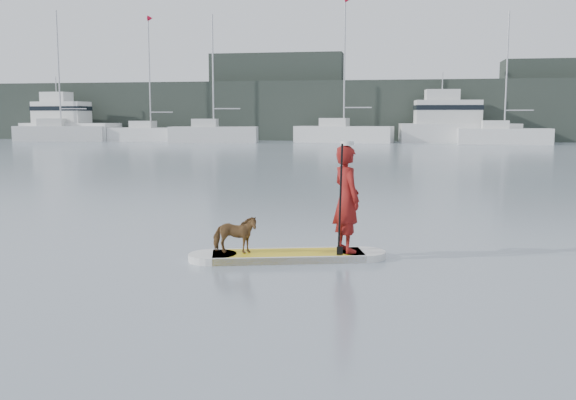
% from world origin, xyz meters
% --- Properties ---
extents(ground, '(140.00, 140.00, 0.00)m').
position_xyz_m(ground, '(0.00, 0.00, 0.00)').
color(ground, slate).
rests_on(ground, ground).
extents(paddleboard, '(3.22, 1.44, 0.12)m').
position_xyz_m(paddleboard, '(1.34, -3.86, 0.06)').
color(paddleboard, gold).
rests_on(paddleboard, ground).
extents(paddler, '(0.70, 0.77, 1.78)m').
position_xyz_m(paddler, '(2.29, -3.61, 1.01)').
color(paddler, maroon).
rests_on(paddler, paddleboard).
extents(white_cap, '(0.22, 0.22, 0.07)m').
position_xyz_m(white_cap, '(2.29, -3.61, 1.93)').
color(white_cap, silver).
rests_on(white_cap, paddler).
extents(dog, '(0.78, 0.42, 0.63)m').
position_xyz_m(dog, '(0.49, -4.08, 0.44)').
color(dog, '#56361D').
rests_on(dog, paddleboard).
extents(paddle, '(0.11, 0.30, 2.00)m').
position_xyz_m(paddle, '(2.21, -3.91, 0.80)').
color(paddle, black).
rests_on(paddle, ground).
extents(sailboat_a, '(9.12, 4.47, 12.68)m').
position_xyz_m(sailboat_a, '(-30.28, 45.03, 0.89)').
color(sailboat_a, silver).
rests_on(sailboat_a, ground).
extents(sailboat_b, '(8.22, 2.62, 12.16)m').
position_xyz_m(sailboat_b, '(-21.41, 46.41, 0.84)').
color(sailboat_b, silver).
rests_on(sailboat_b, ground).
extents(sailboat_c, '(8.51, 3.85, 11.79)m').
position_xyz_m(sailboat_c, '(-14.39, 44.53, 0.87)').
color(sailboat_c, silver).
rests_on(sailboat_c, ground).
extents(sailboat_d, '(9.38, 3.86, 13.44)m').
position_xyz_m(sailboat_d, '(-2.29, 46.60, 0.96)').
color(sailboat_d, silver).
rests_on(sailboat_d, ground).
extents(sailboat_e, '(7.97, 2.81, 11.45)m').
position_xyz_m(sailboat_e, '(12.01, 45.03, 0.82)').
color(sailboat_e, silver).
rests_on(sailboat_e, ground).
extents(motor_yacht_a, '(11.08, 4.32, 6.49)m').
position_xyz_m(motor_yacht_a, '(7.94, 47.88, 1.82)').
color(motor_yacht_a, silver).
rests_on(motor_yacht_a, ground).
extents(motor_yacht_b, '(10.03, 4.03, 6.48)m').
position_xyz_m(motor_yacht_b, '(-30.68, 46.98, 1.82)').
color(motor_yacht_b, silver).
rests_on(motor_yacht_b, ground).
extents(shore_mass, '(90.00, 6.00, 6.00)m').
position_xyz_m(shore_mass, '(0.00, 53.00, 3.00)').
color(shore_mass, '#212923').
rests_on(shore_mass, ground).
extents(shore_building_west, '(14.00, 4.00, 9.00)m').
position_xyz_m(shore_building_west, '(-10.00, 54.00, 4.50)').
color(shore_building_west, '#212923').
rests_on(shore_building_west, ground).
extents(shore_building_east, '(10.00, 4.00, 8.00)m').
position_xyz_m(shore_building_east, '(18.00, 54.00, 4.00)').
color(shore_building_east, '#212923').
rests_on(shore_building_east, ground).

